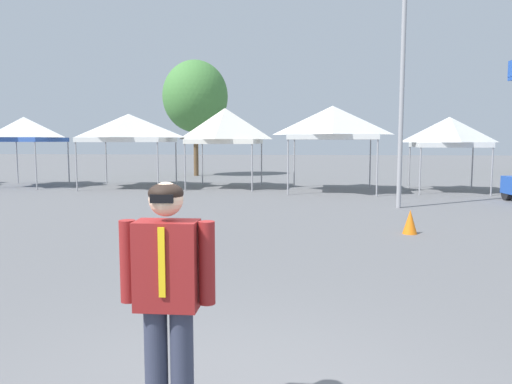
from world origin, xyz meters
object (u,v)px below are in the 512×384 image
(canopy_tent_behind_right, at_px, (225,126))
(light_pole_near_lift, at_px, (403,57))
(canopy_tent_behind_left, at_px, (24,129))
(canopy_tent_center, at_px, (129,128))
(canopy_tent_right_of_center, at_px, (333,123))
(tree_behind_tents_right, at_px, (195,97))
(traffic_cone_lot_center, at_px, (410,222))
(person_foreground, at_px, (168,292))
(canopy_tent_far_right, at_px, (449,132))

(canopy_tent_behind_right, distance_m, light_pole_near_lift, 8.89)
(canopy_tent_behind_left, height_order, canopy_tent_center, canopy_tent_center)
(canopy_tent_right_of_center, relative_size, tree_behind_tents_right, 0.54)
(canopy_tent_behind_left, distance_m, traffic_cone_lot_center, 18.15)
(canopy_tent_behind_right, bearing_deg, light_pole_near_lift, -42.73)
(tree_behind_tents_right, bearing_deg, light_pole_near_lift, -54.64)
(canopy_tent_right_of_center, bearing_deg, canopy_tent_behind_right, 167.43)
(canopy_tent_behind_left, height_order, traffic_cone_lot_center, canopy_tent_behind_left)
(canopy_tent_center, height_order, canopy_tent_right_of_center, canopy_tent_right_of_center)
(canopy_tent_behind_right, height_order, tree_behind_tents_right, tree_behind_tents_right)
(canopy_tent_right_of_center, xyz_separation_m, light_pole_near_lift, (1.80, -4.88, 1.77))
(person_foreground, bearing_deg, canopy_tent_right_of_center, 83.49)
(person_foreground, xyz_separation_m, tree_behind_tents_right, (-5.62, 25.36, 3.61))
(canopy_tent_behind_right, relative_size, traffic_cone_lot_center, 6.44)
(canopy_tent_behind_right, xyz_separation_m, canopy_tent_right_of_center, (4.58, -1.02, 0.09))
(canopy_tent_behind_left, xyz_separation_m, canopy_tent_right_of_center, (13.71, -0.79, 0.22))
(canopy_tent_behind_left, height_order, tree_behind_tents_right, tree_behind_tents_right)
(canopy_tent_far_right, distance_m, tree_behind_tents_right, 14.78)
(canopy_tent_far_right, relative_size, light_pole_near_lift, 0.38)
(canopy_tent_behind_right, bearing_deg, canopy_tent_far_right, -4.15)
(canopy_tent_behind_left, xyz_separation_m, light_pole_near_lift, (15.51, -5.67, 1.98))
(canopy_tent_right_of_center, distance_m, tree_behind_tents_right, 11.40)
(person_foreground, height_order, traffic_cone_lot_center, person_foreground)
(canopy_tent_right_of_center, height_order, light_pole_near_lift, light_pole_near_lift)
(canopy_tent_center, distance_m, light_pole_near_lift, 12.17)
(light_pole_near_lift, distance_m, tree_behind_tents_right, 16.19)
(canopy_tent_right_of_center, bearing_deg, traffic_cone_lot_center, -82.14)
(person_foreground, distance_m, tree_behind_tents_right, 26.23)
(canopy_tent_far_right, bearing_deg, canopy_tent_behind_left, 178.62)
(canopy_tent_behind_left, xyz_separation_m, tree_behind_tents_right, (6.14, 7.53, 2.07))
(canopy_tent_behind_right, bearing_deg, person_foreground, -81.69)
(canopy_tent_behind_right, relative_size, canopy_tent_far_right, 1.15)
(canopy_tent_behind_right, height_order, canopy_tent_right_of_center, canopy_tent_behind_right)
(canopy_tent_behind_right, height_order, traffic_cone_lot_center, canopy_tent_behind_right)
(canopy_tent_behind_right, bearing_deg, canopy_tent_center, -176.37)
(canopy_tent_center, bearing_deg, person_foreground, -68.88)
(traffic_cone_lot_center, bearing_deg, canopy_tent_center, 135.39)
(light_pole_near_lift, xyz_separation_m, tree_behind_tents_right, (-9.37, 13.20, 0.09))
(canopy_tent_behind_left, xyz_separation_m, person_foreground, (11.76, -17.83, -1.54))
(canopy_tent_center, relative_size, person_foreground, 2.09)
(tree_behind_tents_right, relative_size, traffic_cone_lot_center, 12.51)
(canopy_tent_center, distance_m, person_foreground, 19.14)
(light_pole_near_lift, relative_size, traffic_cone_lot_center, 14.80)
(canopy_tent_behind_right, xyz_separation_m, light_pole_near_lift, (6.38, -5.90, 1.85))
(light_pole_near_lift, bearing_deg, canopy_tent_far_right, 61.21)
(canopy_tent_far_right, xyz_separation_m, light_pole_near_lift, (-2.87, -5.22, 2.14))
(canopy_tent_far_right, bearing_deg, person_foreground, -110.84)
(canopy_tent_behind_left, relative_size, canopy_tent_right_of_center, 0.86)
(canopy_tent_behind_left, relative_size, tree_behind_tents_right, 0.46)
(canopy_tent_center, height_order, canopy_tent_behind_right, canopy_tent_behind_right)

